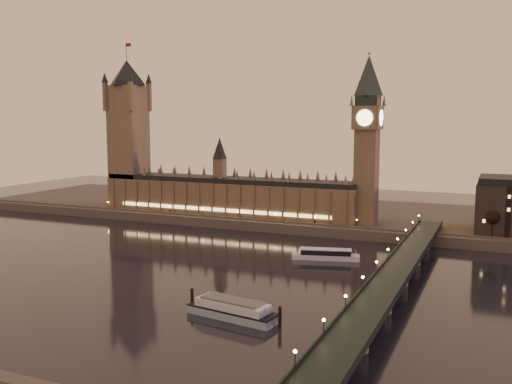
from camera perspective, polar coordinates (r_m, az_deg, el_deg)
ground at (r=266.59m, az=-6.71°, el=-8.01°), size 700.00×700.00×0.00m
far_embankment at (r=405.10m, az=8.91°, el=-2.34°), size 560.00×130.00×6.00m
palace_of_westminster at (r=385.83m, az=-2.85°, el=0.07°), size 180.00×26.62×52.00m
victoria_tower at (r=424.48m, az=-12.65°, el=6.53°), size 31.68×31.68×118.00m
big_ben at (r=351.15m, az=11.08°, el=6.15°), size 17.68×17.68×104.00m
westminster_bridge at (r=234.12m, az=13.28°, el=-8.92°), size 13.20×260.00×15.30m
bare_tree_0 at (r=335.16m, az=22.81°, el=-2.67°), size 6.25×6.25×12.70m
cruise_boat_a at (r=290.68m, az=6.99°, el=-6.24°), size 34.47×15.44×5.39m
moored_barge at (r=206.66m, az=-2.36°, el=-11.65°), size 38.87×14.93×7.22m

